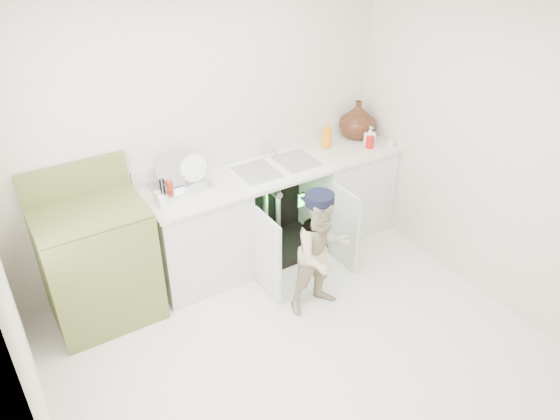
# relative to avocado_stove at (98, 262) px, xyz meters

# --- Properties ---
(ground) EXTENTS (3.50, 3.50, 0.00)m
(ground) POSITION_rel_avocado_stove_xyz_m (1.11, -1.18, -0.52)
(ground) COLOR beige
(ground) RESTS_ON ground
(room_shell) EXTENTS (6.00, 5.50, 1.26)m
(room_shell) POSITION_rel_avocado_stove_xyz_m (1.11, -1.18, 0.73)
(room_shell) COLOR silver
(room_shell) RESTS_ON ground
(counter_run) EXTENTS (2.44, 1.02, 1.27)m
(counter_run) POSITION_rel_avocado_stove_xyz_m (1.70, 0.03, -0.04)
(counter_run) COLOR silver
(counter_run) RESTS_ON ground
(avocado_stove) EXTENTS (0.81, 0.65, 1.26)m
(avocado_stove) POSITION_rel_avocado_stove_xyz_m (0.00, 0.00, 0.00)
(avocado_stove) COLOR olive
(avocado_stove) RESTS_ON ground
(repair_worker) EXTENTS (0.53, 0.74, 1.08)m
(repair_worker) POSITION_rel_avocado_stove_xyz_m (1.55, -0.84, 0.02)
(repair_worker) COLOR tan
(repair_worker) RESTS_ON ground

